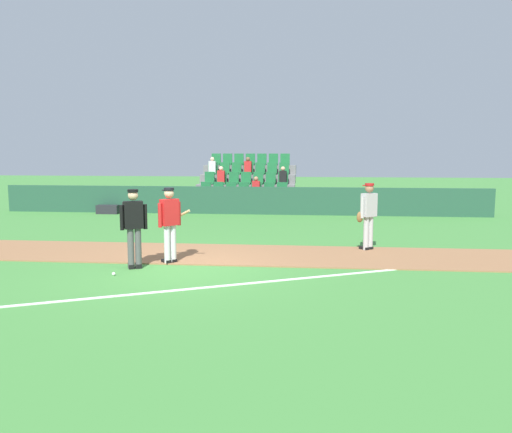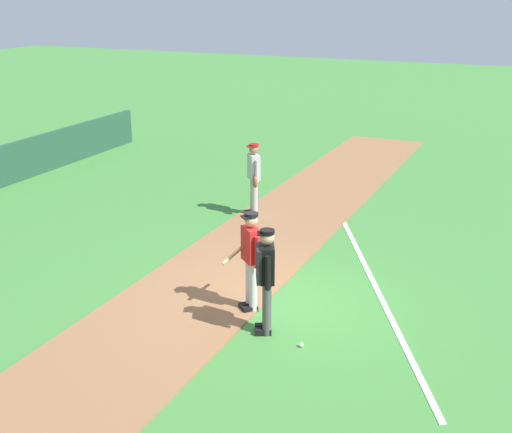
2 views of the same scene
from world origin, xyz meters
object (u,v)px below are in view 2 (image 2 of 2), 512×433
runner_grey_jersey (254,177)px  batter_red_jersey (251,257)px  umpire_home_plate (266,275)px  baseball (301,345)px

runner_grey_jersey → batter_red_jersey: bearing=-156.4°
batter_red_jersey → runner_grey_jersey: size_ratio=1.00×
batter_red_jersey → umpire_home_plate: (-0.66, -0.55, 0.03)m
runner_grey_jersey → umpire_home_plate: bearing=-154.0°
umpire_home_plate → baseball: bearing=-107.4°
umpire_home_plate → baseball: umpire_home_plate is taller
baseball → umpire_home_plate: bearing=72.6°
umpire_home_plate → batter_red_jersey: bearing=40.1°
batter_red_jersey → umpire_home_plate: same height
baseball → batter_red_jersey: bearing=55.0°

